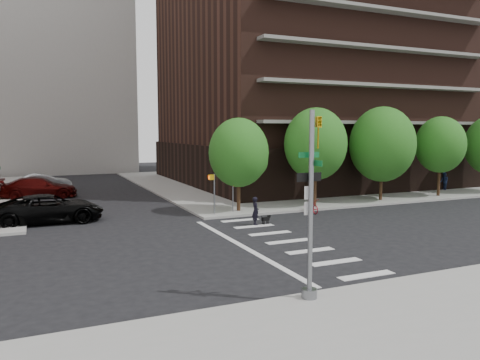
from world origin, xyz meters
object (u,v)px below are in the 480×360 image
at_px(parked_car_silver, 44,182).
at_px(scooter, 311,206).
at_px(traffic_signal, 311,220).
at_px(pedestrian_far, 444,181).
at_px(parked_car_maroon, 39,188).
at_px(dog_walker, 255,211).
at_px(parked_car_black, 50,209).

xyz_separation_m(parked_car_silver, scooter, (16.15, -19.82, -0.30)).
height_order(traffic_signal, pedestrian_far, traffic_signal).
relative_size(traffic_signal, parked_car_maroon, 1.02).
height_order(parked_car_silver, pedestrian_far, pedestrian_far).
bearing_deg(dog_walker, parked_car_black, 69.85).
bearing_deg(parked_car_silver, parked_car_black, 175.16).
distance_m(parked_car_silver, pedestrian_far, 36.44).
xyz_separation_m(parked_car_maroon, parked_car_silver, (0.47, 5.06, -0.07)).
bearing_deg(pedestrian_far, scooter, -54.76).
height_order(traffic_signal, dog_walker, traffic_signal).
height_order(parked_car_silver, dog_walker, dog_walker).
relative_size(traffic_signal, scooter, 3.28).
relative_size(traffic_signal, pedestrian_far, 3.74).
relative_size(parked_car_black, scooter, 3.36).
xyz_separation_m(traffic_signal, scooter, (8.89, 13.99, -2.22)).
distance_m(scooter, pedestrian_far, 17.51).
distance_m(parked_car_maroon, pedestrian_far, 35.07).
xyz_separation_m(parked_car_silver, dog_walker, (10.99, -21.96, 0.05)).
bearing_deg(pedestrian_far, parked_car_maroon, -86.67).
distance_m(parked_car_maroon, dog_walker, 20.42).
bearing_deg(pedestrian_far, parked_car_silver, -94.51).
height_order(traffic_signal, parked_car_black, traffic_signal).
xyz_separation_m(traffic_signal, parked_car_black, (-7.25, 17.41, -1.84)).
bearing_deg(parked_car_black, scooter, -101.82).
bearing_deg(traffic_signal, parked_car_black, 112.59).
distance_m(parked_car_silver, dog_walker, 24.56).
xyz_separation_m(traffic_signal, parked_car_silver, (-7.26, 33.81, -1.92)).
height_order(parked_car_black, parked_car_maroon, parked_car_black).
bearing_deg(pedestrian_far, traffic_signal, -34.03).
relative_size(scooter, pedestrian_far, 1.14).
height_order(traffic_signal, parked_car_silver, traffic_signal).
xyz_separation_m(parked_car_black, parked_car_maroon, (-0.49, 11.34, -0.00)).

